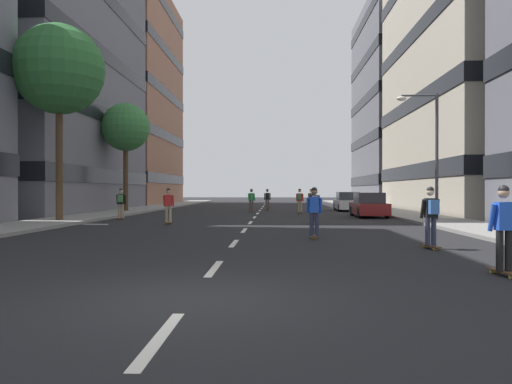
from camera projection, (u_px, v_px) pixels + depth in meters
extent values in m
plane|color=black|center=(257.00, 214.00, 34.43)|extent=(160.86, 160.86, 0.00)
cube|color=gray|center=(130.00, 211.00, 38.17)|extent=(3.27, 73.73, 0.14)
cube|color=gray|center=(390.00, 211.00, 37.38)|extent=(3.27, 73.73, 0.14)
cube|color=silver|center=(160.00, 338.00, 5.64)|extent=(0.16, 2.20, 0.01)
cube|color=silver|center=(214.00, 268.00, 10.64)|extent=(0.16, 2.20, 0.01)
cube|color=silver|center=(234.00, 243.00, 15.63)|extent=(0.16, 2.20, 0.01)
cube|color=silver|center=(244.00, 230.00, 20.63)|extent=(0.16, 2.20, 0.01)
cube|color=silver|center=(250.00, 223.00, 25.62)|extent=(0.16, 2.20, 0.01)
cube|color=silver|center=(255.00, 217.00, 30.62)|extent=(0.16, 2.20, 0.01)
cube|color=silver|center=(258.00, 213.00, 35.62)|extent=(0.16, 2.20, 0.01)
cube|color=silver|center=(260.00, 211.00, 40.61)|extent=(0.16, 2.20, 0.01)
cube|color=silver|center=(262.00, 208.00, 45.61)|extent=(0.16, 2.20, 0.01)
cube|color=silver|center=(263.00, 207.00, 50.60)|extent=(0.16, 2.20, 0.01)
cube|color=silver|center=(264.00, 205.00, 55.60)|extent=(0.16, 2.20, 0.01)
cube|color=silver|center=(265.00, 204.00, 60.60)|extent=(0.16, 2.20, 0.01)
cube|color=silver|center=(266.00, 203.00, 65.59)|extent=(0.16, 2.20, 0.01)
cube|color=slate|center=(18.00, 6.00, 38.61)|extent=(14.32, 21.41, 31.87)
cube|color=black|center=(18.00, 176.00, 38.66)|extent=(14.44, 21.53, 1.10)
cube|color=black|center=(18.00, 118.00, 38.65)|extent=(14.44, 21.53, 1.10)
cube|color=black|center=(18.00, 59.00, 38.63)|extent=(14.44, 21.53, 1.10)
cube|color=black|center=(18.00, 0.00, 38.61)|extent=(14.44, 21.53, 1.10)
cube|color=#9E6B51|center=(109.00, 99.00, 59.57)|extent=(14.32, 19.11, 25.10)
cube|color=black|center=(109.00, 179.00, 59.61)|extent=(14.44, 19.23, 1.10)
cube|color=black|center=(109.00, 137.00, 59.59)|extent=(14.44, 19.23, 1.10)
cube|color=black|center=(109.00, 95.00, 59.57)|extent=(14.44, 19.23, 1.10)
cube|color=black|center=(109.00, 53.00, 59.55)|extent=(14.44, 19.23, 1.10)
cube|color=black|center=(109.00, 11.00, 59.53)|extent=(14.44, 19.23, 1.10)
cube|color=#BCB29E|center=(509.00, 76.00, 37.14)|extent=(14.32, 20.90, 20.33)
cube|color=black|center=(509.00, 172.00, 37.17)|extent=(14.44, 21.02, 1.10)
cube|color=black|center=(509.00, 104.00, 37.15)|extent=(14.44, 21.02, 1.10)
cube|color=black|center=(509.00, 35.00, 37.13)|extent=(14.44, 21.02, 1.10)
cube|color=slate|center=(425.00, 105.00, 58.08)|extent=(14.32, 17.98, 23.12)
cube|color=black|center=(425.00, 181.00, 58.11)|extent=(14.44, 18.10, 1.10)
cube|color=black|center=(425.00, 141.00, 58.10)|extent=(14.44, 18.10, 1.10)
cube|color=black|center=(425.00, 101.00, 58.08)|extent=(14.44, 18.10, 1.10)
cube|color=black|center=(425.00, 62.00, 58.06)|extent=(14.44, 18.10, 1.10)
cube|color=black|center=(425.00, 22.00, 58.04)|extent=(14.44, 18.10, 1.10)
cube|color=maroon|center=(369.00, 209.00, 30.89)|extent=(1.80, 4.40, 0.70)
cube|color=#2D3338|center=(369.00, 198.00, 30.74)|extent=(1.60, 2.10, 0.64)
cylinder|color=black|center=(352.00, 211.00, 32.38)|extent=(0.22, 0.64, 0.64)
cylinder|color=black|center=(377.00, 211.00, 32.31)|extent=(0.22, 0.64, 0.64)
cylinder|color=black|center=(360.00, 213.00, 29.48)|extent=(0.22, 0.64, 0.64)
cylinder|color=black|center=(387.00, 213.00, 29.41)|extent=(0.22, 0.64, 0.64)
cube|color=silver|center=(347.00, 204.00, 40.11)|extent=(1.80, 4.40, 0.70)
cube|color=#2D3338|center=(348.00, 196.00, 39.95)|extent=(1.60, 2.10, 0.64)
cylinder|color=black|center=(335.00, 206.00, 41.59)|extent=(0.22, 0.64, 0.64)
cylinder|color=black|center=(355.00, 206.00, 41.52)|extent=(0.22, 0.64, 0.64)
cylinder|color=black|center=(340.00, 208.00, 38.69)|extent=(0.22, 0.64, 0.64)
cylinder|color=black|center=(360.00, 208.00, 38.63)|extent=(0.22, 0.64, 0.64)
cylinder|color=#4C3823|center=(126.00, 177.00, 37.20)|extent=(0.36, 0.36, 4.99)
sphere|color=#387A3D|center=(126.00, 127.00, 37.19)|extent=(3.58, 3.58, 3.58)
cylinder|color=#4C3823|center=(59.00, 160.00, 25.79)|extent=(0.36, 0.36, 6.17)
sphere|color=#2D6B33|center=(59.00, 69.00, 25.77)|extent=(4.63, 4.63, 4.63)
cylinder|color=#3F3F44|center=(437.00, 157.00, 25.57)|extent=(0.16, 0.16, 6.50)
cylinder|color=#3F3F44|center=(419.00, 95.00, 25.60)|extent=(1.80, 0.10, 0.10)
ellipsoid|color=silver|center=(401.00, 99.00, 25.63)|extent=(0.50, 0.30, 0.24)
cube|color=brown|center=(314.00, 236.00, 17.23)|extent=(0.29, 0.92, 0.02)
cylinder|color=#D8BF4C|center=(315.00, 237.00, 17.54)|extent=(0.19, 0.09, 0.07)
cylinder|color=#D8BF4C|center=(314.00, 238.00, 16.91)|extent=(0.19, 0.09, 0.07)
cylinder|color=#2D334C|center=(312.00, 224.00, 17.24)|extent=(0.15, 0.15, 0.80)
cylinder|color=#2D334C|center=(317.00, 224.00, 17.21)|extent=(0.15, 0.15, 0.80)
cube|color=blue|center=(314.00, 205.00, 17.22)|extent=(0.34, 0.23, 0.55)
cylinder|color=blue|center=(308.00, 205.00, 17.31)|extent=(0.11, 0.24, 0.55)
cylinder|color=blue|center=(321.00, 206.00, 17.24)|extent=(0.11, 0.24, 0.55)
sphere|color=#997051|center=(314.00, 192.00, 17.24)|extent=(0.22, 0.22, 0.22)
sphere|color=black|center=(314.00, 190.00, 17.24)|extent=(0.21, 0.21, 0.21)
cube|color=brown|center=(267.00, 209.00, 41.45)|extent=(0.21, 0.90, 0.02)
cylinder|color=#D8BF4C|center=(267.00, 210.00, 41.77)|extent=(0.18, 0.07, 0.07)
cylinder|color=#D8BF4C|center=(267.00, 210.00, 41.13)|extent=(0.18, 0.07, 0.07)
cylinder|color=#594C47|center=(266.00, 204.00, 41.45)|extent=(0.14, 0.14, 0.80)
cylinder|color=#594C47|center=(268.00, 204.00, 41.45)|extent=(0.14, 0.14, 0.80)
cube|color=black|center=(267.00, 196.00, 41.45)|extent=(0.32, 0.20, 0.55)
cylinder|color=black|center=(265.00, 196.00, 41.50)|extent=(0.09, 0.23, 0.55)
cylinder|color=black|center=(270.00, 196.00, 41.49)|extent=(0.09, 0.23, 0.55)
sphere|color=#997051|center=(267.00, 191.00, 41.47)|extent=(0.22, 0.22, 0.22)
sphere|color=black|center=(267.00, 190.00, 41.47)|extent=(0.21, 0.21, 0.21)
cube|color=brown|center=(311.00, 209.00, 41.40)|extent=(0.41, 0.92, 0.02)
cylinder|color=#D8BF4C|center=(312.00, 210.00, 41.71)|extent=(0.19, 0.11, 0.07)
cylinder|color=#D8BF4C|center=(310.00, 210.00, 41.09)|extent=(0.19, 0.11, 0.07)
cylinder|color=tan|center=(310.00, 204.00, 41.42)|extent=(0.17, 0.17, 0.80)
cylinder|color=tan|center=(312.00, 204.00, 41.37)|extent=(0.17, 0.17, 0.80)
cube|color=orange|center=(311.00, 196.00, 41.40)|extent=(0.36, 0.27, 0.55)
cylinder|color=orange|center=(309.00, 196.00, 41.51)|extent=(0.14, 0.24, 0.55)
cylinder|color=orange|center=(314.00, 196.00, 41.38)|extent=(0.14, 0.24, 0.55)
sphere|color=tan|center=(311.00, 191.00, 41.41)|extent=(0.22, 0.22, 0.22)
sphere|color=black|center=(311.00, 190.00, 41.41)|extent=(0.21, 0.21, 0.21)
cube|color=#3F72BF|center=(311.00, 196.00, 41.22)|extent=(0.29, 0.22, 0.40)
cube|color=brown|center=(504.00, 272.00, 9.71)|extent=(0.31, 0.92, 0.02)
cylinder|color=#D8BF4C|center=(495.00, 271.00, 10.03)|extent=(0.19, 0.09, 0.07)
cylinder|color=black|center=(500.00, 251.00, 9.70)|extent=(0.16, 0.16, 0.80)
cylinder|color=black|center=(508.00, 251.00, 9.72)|extent=(0.16, 0.16, 0.80)
cube|color=blue|center=(504.00, 216.00, 9.71)|extent=(0.34, 0.24, 0.55)
cylinder|color=blue|center=(492.00, 217.00, 9.74)|extent=(0.12, 0.24, 0.55)
sphere|color=tan|center=(504.00, 193.00, 9.73)|extent=(0.22, 0.22, 0.22)
sphere|color=black|center=(504.00, 190.00, 9.73)|extent=(0.21, 0.21, 0.21)
cube|color=brown|center=(314.00, 222.00, 24.84)|extent=(0.23, 0.91, 0.02)
cylinder|color=#D8BF4C|center=(314.00, 223.00, 25.16)|extent=(0.18, 0.08, 0.07)
cylinder|color=#D8BF4C|center=(315.00, 223.00, 24.52)|extent=(0.18, 0.08, 0.07)
cylinder|color=black|center=(313.00, 214.00, 24.84)|extent=(0.14, 0.14, 0.80)
cylinder|color=black|center=(316.00, 214.00, 24.83)|extent=(0.14, 0.14, 0.80)
cube|color=black|center=(314.00, 200.00, 24.83)|extent=(0.33, 0.21, 0.55)
cylinder|color=black|center=(310.00, 201.00, 24.90)|extent=(0.10, 0.23, 0.55)
cylinder|color=black|center=(319.00, 201.00, 24.87)|extent=(0.10, 0.23, 0.55)
sphere|color=beige|center=(314.00, 191.00, 24.85)|extent=(0.22, 0.22, 0.22)
sphere|color=black|center=(314.00, 190.00, 24.85)|extent=(0.21, 0.21, 0.21)
cube|color=beige|center=(315.00, 200.00, 24.65)|extent=(0.27, 0.17, 0.40)
cube|color=brown|center=(251.00, 211.00, 37.94)|extent=(0.37, 0.92, 0.02)
cylinder|color=#D8BF4C|center=(252.00, 211.00, 38.25)|extent=(0.19, 0.10, 0.07)
cylinder|color=#D8BF4C|center=(250.00, 212.00, 37.63)|extent=(0.19, 0.10, 0.07)
cylinder|color=#594C47|center=(250.00, 206.00, 37.96)|extent=(0.16, 0.16, 0.80)
cylinder|color=#594C47|center=(253.00, 206.00, 37.92)|extent=(0.16, 0.16, 0.80)
cube|color=green|center=(251.00, 197.00, 37.94)|extent=(0.35, 0.26, 0.55)
cylinder|color=green|center=(249.00, 197.00, 38.04)|extent=(0.13, 0.24, 0.55)
cylinder|color=green|center=(254.00, 197.00, 37.94)|extent=(0.13, 0.24, 0.55)
sphere|color=#997051|center=(251.00, 191.00, 37.96)|extent=(0.22, 0.22, 0.22)
sphere|color=black|center=(251.00, 190.00, 37.96)|extent=(0.21, 0.21, 0.21)
cube|color=brown|center=(431.00, 246.00, 14.18)|extent=(0.36, 0.92, 0.02)
cylinder|color=#D8BF4C|center=(425.00, 246.00, 14.50)|extent=(0.19, 0.10, 0.07)
cylinder|color=#D8BF4C|center=(436.00, 249.00, 13.87)|extent=(0.19, 0.10, 0.07)
cylinder|color=#2D334C|center=(428.00, 232.00, 14.17)|extent=(0.16, 0.16, 0.80)
cylinder|color=#2D334C|center=(434.00, 232.00, 14.20)|extent=(0.16, 0.16, 0.80)
cube|color=black|center=(431.00, 208.00, 14.18)|extent=(0.35, 0.25, 0.55)
cylinder|color=black|center=(423.00, 209.00, 14.20)|extent=(0.13, 0.24, 0.55)
cylinder|color=black|center=(437.00, 209.00, 14.26)|extent=(0.13, 0.24, 0.55)
sphere|color=beige|center=(430.00, 192.00, 14.20)|extent=(0.22, 0.22, 0.22)
sphere|color=black|center=(430.00, 190.00, 14.20)|extent=(0.21, 0.21, 0.21)
cube|color=#3F72BF|center=(434.00, 207.00, 14.00)|extent=(0.28, 0.20, 0.40)
cube|color=brown|center=(121.00, 218.00, 28.13)|extent=(0.25, 0.91, 0.02)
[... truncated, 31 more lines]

